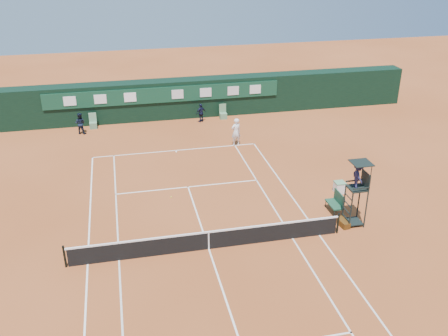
{
  "coord_description": "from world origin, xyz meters",
  "views": [
    {
      "loc": [
        -3.47,
        -19.08,
        13.34
      ],
      "look_at": [
        2.05,
        6.0,
        1.2
      ],
      "focal_mm": 40.0,
      "sensor_mm": 36.0,
      "label": 1
    }
  ],
  "objects_px": {
    "tennis_net": "(209,240)",
    "player": "(236,132)",
    "player_bench": "(336,202)",
    "cooler": "(339,187)",
    "umpire_chair": "(358,181)"
  },
  "relations": [
    {
      "from": "tennis_net",
      "to": "cooler",
      "type": "bearing_deg",
      "value": 25.4
    },
    {
      "from": "umpire_chair",
      "to": "cooler",
      "type": "relative_size",
      "value": 5.3
    },
    {
      "from": "umpire_chair",
      "to": "player_bench",
      "type": "height_order",
      "value": "umpire_chair"
    },
    {
      "from": "cooler",
      "to": "umpire_chair",
      "type": "bearing_deg",
      "value": -102.94
    },
    {
      "from": "tennis_net",
      "to": "player_bench",
      "type": "distance_m",
      "value": 7.45
    },
    {
      "from": "tennis_net",
      "to": "player",
      "type": "xyz_separation_m",
      "value": [
        4.19,
        11.94,
        0.47
      ]
    },
    {
      "from": "umpire_chair",
      "to": "tennis_net",
      "type": "bearing_deg",
      "value": -175.38
    },
    {
      "from": "umpire_chair",
      "to": "player",
      "type": "height_order",
      "value": "umpire_chair"
    },
    {
      "from": "player",
      "to": "umpire_chair",
      "type": "bearing_deg",
      "value": 90.32
    },
    {
      "from": "tennis_net",
      "to": "player",
      "type": "distance_m",
      "value": 12.66
    },
    {
      "from": "player_bench",
      "to": "player",
      "type": "height_order",
      "value": "player"
    },
    {
      "from": "player_bench",
      "to": "player",
      "type": "bearing_deg",
      "value": 106.69
    },
    {
      "from": "cooler",
      "to": "player_bench",
      "type": "bearing_deg",
      "value": -118.9
    },
    {
      "from": "player_bench",
      "to": "cooler",
      "type": "xyz_separation_m",
      "value": [
        1.09,
        1.98,
        -0.27
      ]
    },
    {
      "from": "umpire_chair",
      "to": "player",
      "type": "relative_size",
      "value": 1.75
    }
  ]
}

